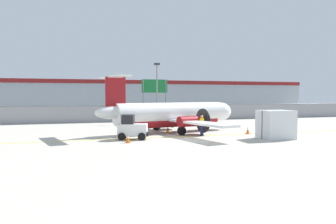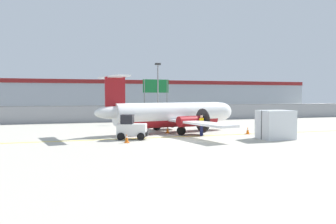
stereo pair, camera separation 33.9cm
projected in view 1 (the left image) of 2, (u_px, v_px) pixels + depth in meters
ground_plane at (179, 137)px, 26.47m from camera, size 140.00×140.00×0.01m
perimeter_fence at (138, 113)px, 41.69m from camera, size 98.00×0.10×2.10m
parking_lot_strip at (123, 116)px, 52.72m from camera, size 98.00×17.00×0.12m
background_building at (109, 96)px, 70.20m from camera, size 91.00×8.10×6.50m
commuter_airplane at (174, 115)px, 29.54m from camera, size 13.82×15.94×4.92m
baggage_tug at (132, 128)px, 24.96m from camera, size 2.56×1.98×1.88m
ground_crew_worker at (202, 124)px, 27.08m from camera, size 0.51×0.47×1.70m
cargo_container at (276, 125)px, 25.22m from camera, size 2.44×2.04×2.20m
traffic_cone_near_left at (202, 125)px, 32.92m from camera, size 0.36×0.36×0.64m
traffic_cone_near_right at (128, 138)px, 23.09m from camera, size 0.36×0.36×0.64m
traffic_cone_far_left at (168, 130)px, 29.00m from camera, size 0.36×0.36×0.64m
traffic_cone_far_right at (248, 130)px, 28.36m from camera, size 0.36×0.36×0.64m
parked_car_0 at (39, 111)px, 50.94m from camera, size 4.35×2.32×1.58m
parked_car_1 at (79, 112)px, 49.13m from camera, size 4.26×2.13×1.58m
parked_car_2 at (130, 111)px, 49.69m from camera, size 4.28×2.17×1.58m
parked_car_3 at (172, 111)px, 52.30m from camera, size 4.28×2.18×1.58m
parked_car_4 at (196, 109)px, 60.14m from camera, size 4.38×2.41×1.58m
apron_light_pole at (157, 87)px, 39.93m from camera, size 0.70×0.30×7.27m
highway_sign at (155, 89)px, 44.71m from camera, size 3.60×0.14×5.50m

